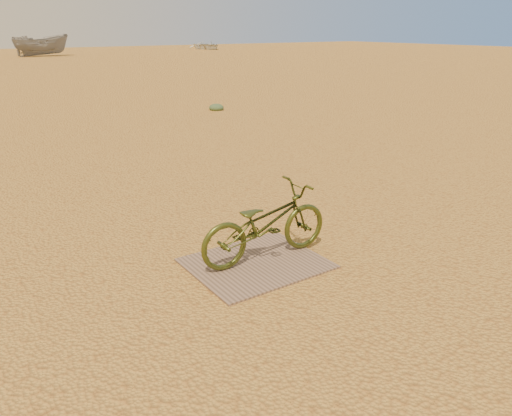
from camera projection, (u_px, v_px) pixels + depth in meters
ground at (231, 279)px, 5.04m from camera, size 120.00×120.00×0.00m
plywood_board at (256, 263)px, 5.35m from camera, size 1.38×1.15×0.02m
bicycle at (265, 223)px, 5.31m from camera, size 1.56×0.58×0.81m
boat_mid_right at (41, 45)px, 41.67m from camera, size 4.65×1.97×1.77m
boat_far_right at (207, 45)px, 54.22m from camera, size 3.13×4.25×0.85m
kale_b at (216, 110)px, 15.15m from camera, size 0.45×0.45×0.25m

